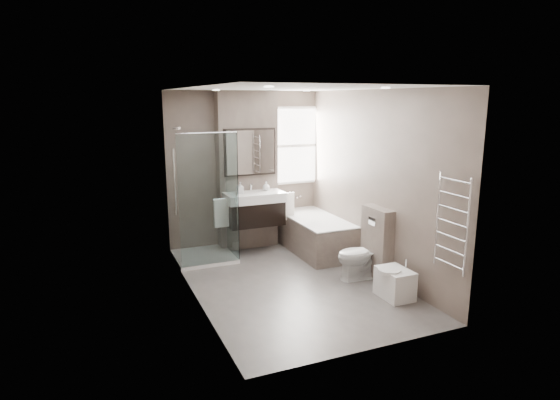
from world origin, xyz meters
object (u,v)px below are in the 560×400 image
vanity (255,208)px  bidet (394,283)px  bathtub (315,233)px  toilet (361,255)px

vanity → bidet: (1.01, -2.37, -0.54)m
bathtub → toilet: 1.33m
bidet → bathtub: bearing=92.5°
vanity → bathtub: bearing=-19.4°
toilet → bidet: size_ratio=1.42×
vanity → bidet: vanity is taller
bathtub → bidet: size_ratio=3.28×
bathtub → vanity: bearing=160.6°
vanity → bathtub: 1.07m
vanity → bidet: bearing=-66.8°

